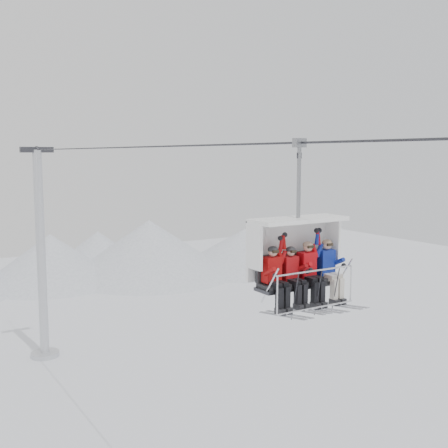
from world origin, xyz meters
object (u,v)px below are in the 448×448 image
skier_center_left (293,274)px  skier_center_right (310,270)px  chairlift_carrier (294,250)px  skier_far_right (329,267)px  lift_tower_right (42,269)px  skier_far_left (275,275)px

skier_center_left → skier_center_right: size_ratio=1.00×
chairlift_carrier → skier_far_right: 1.02m
lift_tower_right → skier_far_right: lift_tower_right is taller
skier_far_right → skier_center_left: bearing=-179.5°
chairlift_carrier → skier_far_right: chairlift_carrier is taller
skier_far_left → skier_center_left: skier_far_left is taller
lift_tower_right → skier_center_left: lift_tower_right is taller
lift_tower_right → skier_far_right: 25.97m
skier_center_left → skier_center_right: skier_center_right is taller
skier_center_left → skier_far_right: skier_far_right is taller
lift_tower_right → skier_far_left: 25.97m
skier_center_left → skier_far_right: size_ratio=1.00×
chairlift_carrier → skier_center_right: bearing=-52.1°
lift_tower_right → skier_center_right: 25.96m
skier_center_left → lift_tower_right: bearing=89.3°
lift_tower_right → skier_center_left: 25.96m
skier_center_right → skier_far_right: bearing=0.0°
lift_tower_right → chairlift_carrier: size_ratio=3.38×
lift_tower_right → skier_center_right: lift_tower_right is taller
skier_far_left → skier_far_right: 1.68m
skier_far_left → skier_center_right: 1.06m
skier_far_left → skier_far_right: skier_far_right is taller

